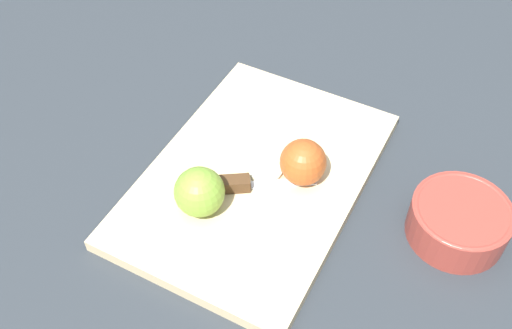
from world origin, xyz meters
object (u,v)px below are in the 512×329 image
(apple_half_left, at_px, (199,192))
(apple_half_right, at_px, (303,162))
(bowl, at_px, (459,220))
(knife, at_px, (235,184))

(apple_half_left, distance_m, apple_half_right, 0.15)
(apple_half_right, bearing_deg, bowl, -138.74)
(apple_half_right, distance_m, knife, 0.10)
(apple_half_left, bearing_deg, apple_half_right, -156.64)
(apple_half_right, xyz_separation_m, bowl, (0.02, -0.23, -0.02))
(apple_half_left, distance_m, bowl, 0.36)
(knife, height_order, bowl, bowl)
(apple_half_left, height_order, knife, apple_half_left)
(bowl, bearing_deg, apple_half_right, 94.09)
(knife, distance_m, bowl, 0.31)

